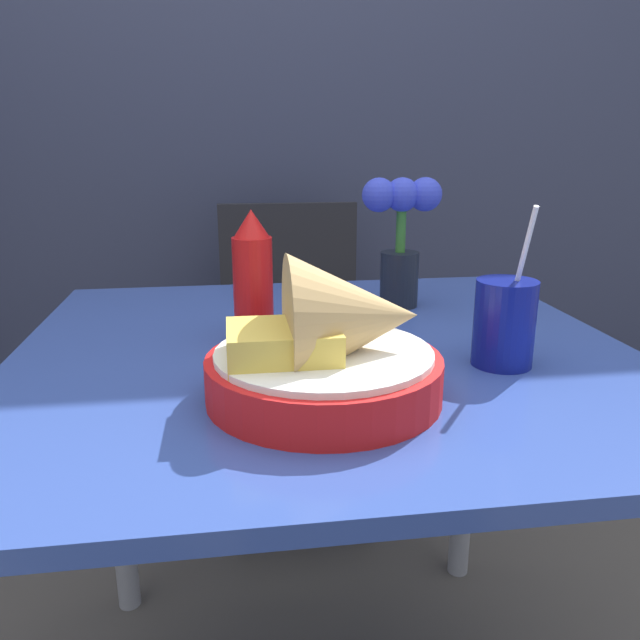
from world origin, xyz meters
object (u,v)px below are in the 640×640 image
object	(u,v)px
food_basket	(334,349)
drink_cup	(504,326)
flower_vase	(401,232)
ketchup_bottle	(253,278)
chair_far_window	(292,331)

from	to	relation	value
food_basket	drink_cup	distance (m)	0.27
flower_vase	drink_cup	bearing A→B (deg)	-80.05
ketchup_bottle	drink_cup	world-z (taller)	drink_cup
chair_far_window	food_basket	distance (m)	1.05
food_basket	ketchup_bottle	distance (m)	0.27
drink_cup	flower_vase	xyz separation A→B (m)	(-0.06, 0.33, 0.08)
drink_cup	chair_far_window	bearing A→B (deg)	102.22
food_basket	chair_far_window	bearing A→B (deg)	87.09
food_basket	flower_vase	world-z (taller)	flower_vase
ketchup_bottle	drink_cup	xyz separation A→B (m)	(0.34, -0.17, -0.04)
ketchup_bottle	flower_vase	bearing A→B (deg)	30.52
chair_far_window	ketchup_bottle	distance (m)	0.84
flower_vase	chair_far_window	bearing A→B (deg)	103.47
chair_far_window	food_basket	xyz separation A→B (m)	(-0.05, -1.01, 0.29)
drink_cup	flower_vase	bearing A→B (deg)	99.95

